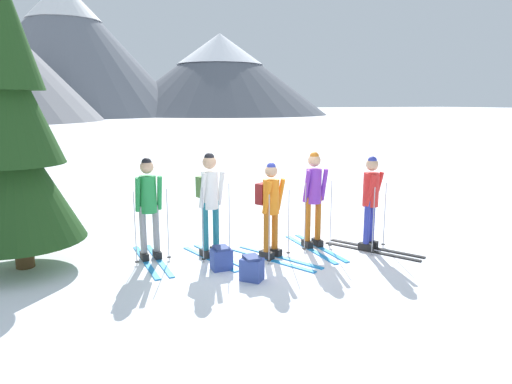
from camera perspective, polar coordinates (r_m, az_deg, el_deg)
ground_plane at (r=8.20m, az=0.27°, el=-7.74°), size 400.00×400.00×0.00m
skier_in_green at (r=7.88m, az=-13.27°, el=-1.36°), size 0.61×1.78×1.76m
skier_in_white at (r=7.85m, az=-5.79°, el=-0.77°), size 0.75×1.61×1.82m
skier_in_orange at (r=7.78m, az=1.81°, el=-1.69°), size 1.09×1.74×1.66m
skier_in_purple at (r=8.38m, az=7.20°, el=-0.45°), size 0.61×1.76×1.78m
skier_in_red at (r=8.46m, az=14.14°, el=-0.92°), size 1.19×1.69×1.71m
pine_tree_near at (r=8.06m, az=-28.11°, el=6.55°), size 1.98×1.98×4.79m
backpack_on_snow_front at (r=7.00m, az=-0.52°, el=-9.50°), size 0.40×0.40×0.38m
backpack_on_snow_beside at (r=7.45m, az=-4.33°, el=-8.24°), size 0.32×0.28×0.38m
mountain_ridge_distant at (r=92.08m, az=-19.63°, el=15.80°), size 89.14×65.87×25.27m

